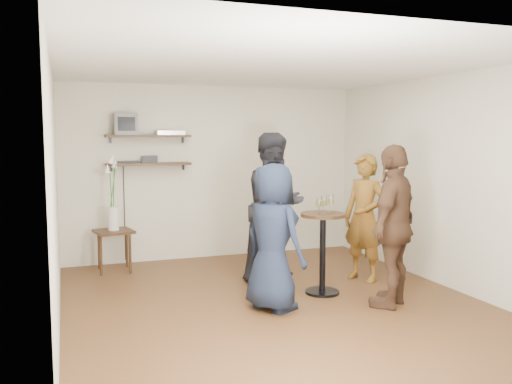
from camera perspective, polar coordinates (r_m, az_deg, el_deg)
room at (r=5.91m, az=1.92°, el=0.54°), size 4.58×5.08×2.68m
shelf_upper at (r=7.93m, az=-11.27°, el=5.80°), size 1.20×0.25×0.04m
shelf_lower at (r=7.94m, az=-11.21°, el=2.91°), size 1.20×0.25×0.04m
crt_monitor at (r=7.89m, az=-13.59°, el=6.96°), size 0.32×0.30×0.30m
dvd_deck at (r=7.98m, az=-9.02°, el=6.18°), size 0.40×0.24×0.06m
radio at (r=7.94m, az=-11.14°, el=3.40°), size 0.22×0.10×0.10m
power_strip at (r=7.95m, az=-13.30°, el=3.10°), size 0.30×0.05×0.03m
side_table at (r=7.68m, az=-14.73°, el=-4.59°), size 0.56×0.56×0.57m
vase_lilies at (r=7.62m, az=-14.82°, el=-1.46°), size 0.20×0.21×1.05m
drinks_table at (r=6.42m, az=7.04°, el=-5.25°), size 0.52×0.52×0.96m
wine_glass_fl at (r=6.29m, az=6.68°, el=-1.02°), size 0.07×0.07×0.21m
wine_glass_fr at (r=6.35m, az=7.87°, el=-0.91°), size 0.07×0.07×0.22m
wine_glass_bl at (r=6.41m, az=6.61°, el=-1.01°), size 0.06×0.06×0.19m
wine_glass_br at (r=6.38m, az=7.21°, el=-1.08°), size 0.06×0.06×0.18m
person_plaid at (r=7.06m, az=11.35°, el=-2.67°), size 0.60×0.70×1.62m
person_dark at (r=6.97m, az=2.04°, el=-1.54°), size 1.11×0.99×1.90m
person_navy at (r=5.76m, az=1.80°, el=-4.77°), size 0.78×0.91×1.57m
person_brown at (r=6.06m, az=14.29°, el=-3.49°), size 1.08×0.97×1.77m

